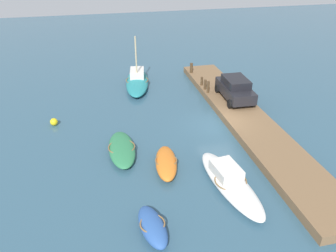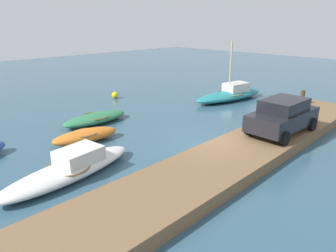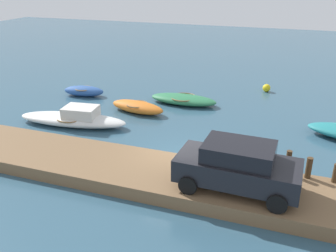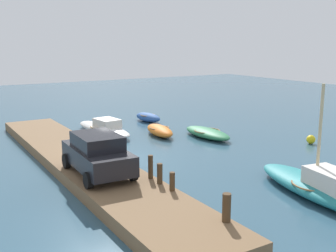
% 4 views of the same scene
% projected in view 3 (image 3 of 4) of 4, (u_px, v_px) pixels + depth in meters
% --- Properties ---
extents(ground_plane, '(84.00, 84.00, 0.00)m').
position_uv_depth(ground_plane, '(178.00, 160.00, 15.62)').
color(ground_plane, '#33566B').
extents(dock_platform, '(21.61, 3.06, 0.51)m').
position_uv_depth(dock_platform, '(163.00, 176.00, 13.88)').
color(dock_platform, brown).
rests_on(dock_platform, ground_plane).
extents(rowboat_green, '(4.09, 1.64, 0.56)m').
position_uv_depth(rowboat_green, '(183.00, 99.00, 22.15)').
color(rowboat_green, '#2D7A4C').
rests_on(rowboat_green, ground_plane).
extents(rowboat_orange, '(3.45, 1.70, 0.65)m').
position_uv_depth(rowboat_orange, '(137.00, 107.00, 20.80)').
color(rowboat_orange, orange).
rests_on(rowboat_orange, ground_plane).
extents(motorboat_white, '(5.98, 2.31, 1.04)m').
position_uv_depth(motorboat_white, '(74.00, 118.00, 19.05)').
color(motorboat_white, white).
rests_on(motorboat_white, ground_plane).
extents(dinghy_blue, '(2.74, 1.40, 0.65)m').
position_uv_depth(dinghy_blue, '(84.00, 91.00, 23.58)').
color(dinghy_blue, '#2D569E').
rests_on(dinghy_blue, ground_plane).
extents(mooring_post_west, '(0.20, 0.20, 0.95)m').
position_uv_depth(mooring_post_west, '(288.00, 163.00, 13.35)').
color(mooring_post_west, '#47331E').
rests_on(mooring_post_west, dock_platform).
extents(mooring_post_mid_west, '(0.21, 0.21, 0.80)m').
position_uv_depth(mooring_post_mid_west, '(309.00, 168.00, 13.16)').
color(mooring_post_mid_west, '#47331E').
rests_on(mooring_post_mid_west, dock_platform).
extents(mooring_post_mid_east, '(0.20, 0.20, 0.70)m').
position_uv_depth(mooring_post_mid_east, '(336.00, 173.00, 12.90)').
color(mooring_post_mid_east, '#47331E').
rests_on(mooring_post_mid_east, dock_platform).
extents(parked_car, '(4.18, 2.15, 1.69)m').
position_uv_depth(parked_car, '(238.00, 166.00, 12.31)').
color(parked_car, black).
rests_on(parked_car, dock_platform).
extents(marker_buoy, '(0.52, 0.52, 0.52)m').
position_uv_depth(marker_buoy, '(267.00, 88.00, 24.43)').
color(marker_buoy, yellow).
rests_on(marker_buoy, ground_plane).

